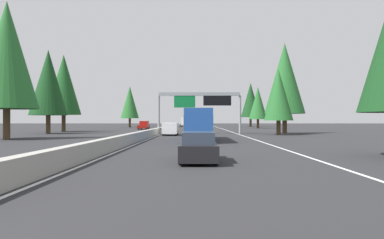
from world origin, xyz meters
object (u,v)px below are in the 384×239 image
(bus_distant_a, at_px, (198,123))
(conifer_right_near, at_px, (278,95))
(sedan_mid_right, at_px, (197,129))
(conifer_right_far, at_px, (258,103))
(sign_gantry_overhead, at_px, (200,101))
(conifer_left_foreground, at_px, (7,55))
(conifer_left_far, at_px, (130,102))
(conifer_right_mid, at_px, (285,78))
(conifer_right_distant, at_px, (251,100))
(conifer_left_mid, at_px, (64,85))
(oncoming_near, at_px, (144,125))
(sedan_far_right, at_px, (198,148))
(conifer_left_near, at_px, (48,83))
(box_truck_mid_left, at_px, (185,122))
(minivan_near_center, at_px, (171,128))

(bus_distant_a, bearing_deg, conifer_right_near, -41.11)
(sedan_mid_right, height_order, conifer_right_far, conifer_right_far)
(sign_gantry_overhead, bearing_deg, conifer_left_foreground, 126.32)
(conifer_left_foreground, distance_m, conifer_left_far, 63.23)
(conifer_right_mid, relative_size, conifer_right_distant, 1.01)
(conifer_left_mid, relative_size, conifer_left_far, 1.16)
(bus_distant_a, bearing_deg, oncoming_near, 15.69)
(sedan_far_right, distance_m, conifer_right_near, 33.29)
(oncoming_near, bearing_deg, sedan_mid_right, 28.25)
(sedan_mid_right, relative_size, conifer_left_near, 0.35)
(sign_gantry_overhead, height_order, sedan_far_right, sign_gantry_overhead)
(sedan_mid_right, distance_m, conifer_right_near, 14.46)
(conifer_right_near, relative_size, conifer_left_mid, 0.66)
(conifer_left_foreground, bearing_deg, conifer_right_mid, -64.40)
(box_truck_mid_left, xyz_separation_m, conifer_left_far, (-11.65, 15.71, 5.65))
(sign_gantry_overhead, height_order, conifer_left_foreground, conifer_left_foreground)
(conifer_left_mid, distance_m, conifer_left_far, 38.84)
(box_truck_mid_left, xyz_separation_m, conifer_right_far, (-23.61, -19.29, 4.76))
(sedan_mid_right, height_order, conifer_left_near, conifer_left_near)
(oncoming_near, relative_size, conifer_left_foreground, 0.38)
(conifer_right_far, xyz_separation_m, conifer_left_foreground, (-51.23, 36.12, 2.69))
(conifer_right_far, xyz_separation_m, conifer_left_mid, (-26.60, 39.45, 2.02))
(oncoming_near, height_order, conifer_right_mid, conifer_right_mid)
(conifer_right_distant, relative_size, conifer_left_mid, 1.00)
(conifer_left_foreground, xyz_separation_m, conifer_left_far, (63.20, -1.12, -1.80))
(sedan_mid_right, relative_size, conifer_left_foreground, 0.30)
(conifer_right_far, height_order, conifer_left_far, conifer_left_far)
(sedan_mid_right, distance_m, conifer_right_distant, 56.28)
(sign_gantry_overhead, relative_size, conifer_left_far, 1.06)
(conifer_left_foreground, height_order, conifer_left_near, conifer_left_foreground)
(sedan_far_right, bearing_deg, conifer_right_far, -12.45)
(conifer_right_far, distance_m, conifer_left_far, 37.00)
(oncoming_near, distance_m, conifer_right_far, 29.94)
(conifer_right_near, height_order, conifer_right_distant, conifer_right_distant)
(sedan_mid_right, xyz_separation_m, conifer_right_distant, (53.08, -17.06, 7.68))
(minivan_near_center, relative_size, oncoming_near, 0.89)
(conifer_right_distant, distance_m, conifer_left_near, 69.10)
(minivan_near_center, bearing_deg, conifer_left_far, 16.51)
(minivan_near_center, height_order, conifer_left_near, conifer_left_near)
(sedan_far_right, height_order, conifer_left_mid, conifer_left_mid)
(bus_distant_a, bearing_deg, sedan_far_right, 179.68)
(sign_gantry_overhead, xyz_separation_m, conifer_left_foreground, (-15.45, 21.02, 4.08))
(box_truck_mid_left, distance_m, conifer_left_mid, 54.53)
(sign_gantry_overhead, relative_size, box_truck_mid_left, 1.49)
(bus_distant_a, bearing_deg, sign_gantry_overhead, -1.58)
(conifer_right_near, bearing_deg, conifer_right_distant, -5.40)
(sedan_far_right, xyz_separation_m, conifer_left_far, (82.98, 19.33, 6.58))
(sedan_far_right, height_order, conifer_left_near, conifer_left_near)
(bus_distant_a, relative_size, conifer_right_far, 1.10)
(sedan_far_right, xyz_separation_m, conifer_right_mid, (36.04, -13.50, 7.78))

